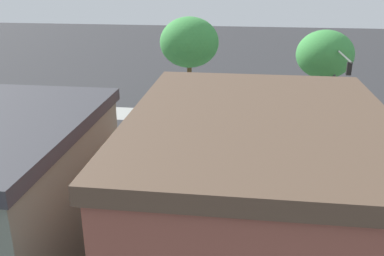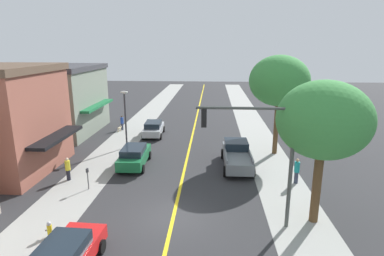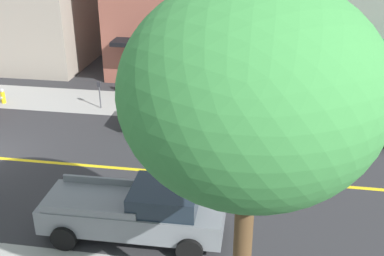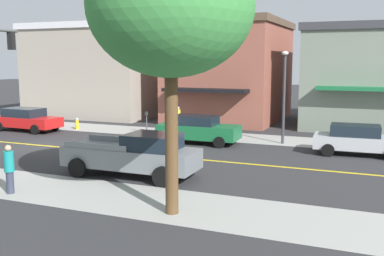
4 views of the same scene
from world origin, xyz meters
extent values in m
cube|color=#9E9E99|center=(-6.81, 0.00, 0.00)|extent=(3.39, 126.00, 0.01)
cube|color=#A39989|center=(-15.05, -5.52, 3.63)|extent=(10.63, 10.73, 7.26)
cube|color=#935142|center=(-15.05, 6.04, 3.67)|extent=(10.33, 7.93, 7.34)
cube|color=black|center=(-9.22, 6.04, 2.71)|extent=(1.32, 6.03, 0.24)
cube|color=gray|center=(-15.05, 17.09, 3.35)|extent=(8.97, 9.76, 6.70)
cube|color=#196638|center=(-10.10, 17.09, 3.01)|extent=(0.92, 7.42, 0.24)
ellipsoid|color=#3D8E42|center=(7.56, 11.36, 6.35)|extent=(4.98, 4.98, 4.23)
cylinder|color=yellow|center=(-5.84, -2.19, 0.32)|extent=(0.24, 0.24, 0.64)
sphere|color=#B2B2B7|center=(-5.84, -2.19, 0.71)|extent=(0.22, 0.22, 0.22)
cylinder|color=#B2B2B7|center=(-6.01, -2.19, 0.35)|extent=(0.10, 0.10, 0.10)
cylinder|color=#B2B2B7|center=(-5.67, -2.19, 0.35)|extent=(0.10, 0.10, 0.10)
cylinder|color=#4C4C51|center=(-5.99, 3.21, 0.59)|extent=(0.07, 0.07, 1.19)
cube|color=#2D2D33|center=(-5.99, 3.21, 1.32)|extent=(0.12, 0.18, 0.26)
cylinder|color=#38383D|center=(-5.81, 12.16, 2.50)|extent=(0.16, 0.16, 5.00)
ellipsoid|color=silver|center=(-5.81, 12.16, 5.15)|extent=(0.70, 0.36, 0.24)
cube|color=#B7BABF|center=(-4.06, 16.37, 0.65)|extent=(1.97, 4.49, 0.67)
cube|color=#19232D|center=(-4.05, 16.15, 1.26)|extent=(1.66, 2.45, 0.55)
cylinder|color=black|center=(-4.87, 14.88, 0.32)|extent=(0.25, 0.65, 0.64)
cylinder|color=black|center=(-3.11, 14.96, 0.32)|extent=(0.25, 0.65, 0.64)
cube|color=#196638|center=(-3.99, 7.66, 0.70)|extent=(1.97, 4.72, 0.77)
cube|color=#19232D|center=(-3.98, 7.43, 1.34)|extent=(1.69, 2.57, 0.51)
cylinder|color=black|center=(-4.95, 9.18, 0.32)|extent=(0.24, 0.65, 0.64)
cylinder|color=black|center=(-3.11, 9.23, 0.32)|extent=(0.24, 0.65, 0.64)
cylinder|color=black|center=(-4.86, 6.10, 0.32)|extent=(0.24, 0.65, 0.64)
cylinder|color=black|center=(-3.02, 6.15, 0.32)|extent=(0.24, 0.65, 0.64)
cube|color=slate|center=(4.01, 7.82, 0.80)|extent=(2.05, 5.69, 0.81)
cube|color=#19232D|center=(4.00, 8.84, 1.52)|extent=(1.84, 2.06, 0.63)
cube|color=slate|center=(3.12, 6.68, 1.33)|extent=(0.14, 2.94, 0.24)
cube|color=slate|center=(4.93, 6.71, 1.33)|extent=(0.14, 2.94, 0.24)
cylinder|color=black|center=(3.00, 9.73, 0.40)|extent=(0.29, 0.80, 0.80)
cylinder|color=black|center=(4.97, 9.76, 0.40)|extent=(0.29, 0.80, 0.80)
cylinder|color=black|center=(3.06, 5.89, 0.40)|extent=(0.29, 0.80, 0.80)
cylinder|color=black|center=(5.02, 5.91, 0.40)|extent=(0.29, 0.80, 0.80)
cylinder|color=black|center=(-7.95, 4.57, 0.38)|extent=(0.27, 0.27, 0.75)
cylinder|color=yellow|center=(-7.95, 4.57, 1.09)|extent=(0.35, 0.35, 0.69)
sphere|color=beige|center=(-7.95, 4.57, 1.54)|extent=(0.21, 0.21, 0.21)
ellipsoid|color=#C6B28C|center=(-8.15, 17.72, 0.38)|extent=(0.43, 0.67, 0.27)
cylinder|color=#C6B28C|center=(-8.21, 17.52, 0.12)|extent=(0.09, 0.09, 0.25)
camera|label=1|loc=(-27.72, 6.59, 12.08)|focal=39.19mm
camera|label=2|loc=(2.04, -15.60, 9.12)|focal=29.78mm
camera|label=3|loc=(15.76, 11.58, 9.37)|focal=43.94mm
camera|label=4|loc=(20.00, 17.20, 4.77)|focal=42.47mm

